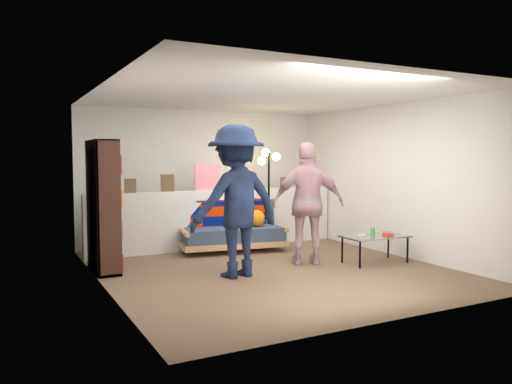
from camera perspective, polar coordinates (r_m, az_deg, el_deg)
ground at (r=7.07m, az=1.51°, el=-8.72°), size 5.00×5.00×0.00m
room_shell at (r=7.31m, az=-0.26°, el=4.90°), size 4.60×5.05×2.45m
half_wall_ledge at (r=8.58m, az=-4.33°, el=-3.09°), size 4.45×0.15×1.00m
ledge_decor at (r=8.42m, az=-5.72°, el=1.39°), size 2.97×0.02×0.45m
futon_sofa at (r=8.35m, az=-2.71°, el=-4.35°), size 1.83×1.07×0.74m
bookshelf at (r=7.10m, az=-17.08°, el=-2.02°), size 0.30×0.89×1.79m
coffee_table at (r=7.57m, az=13.48°, el=-5.08°), size 0.98×0.56×0.50m
floor_lamp at (r=8.63m, az=1.40°, el=1.70°), size 0.39×0.32×1.71m
person_left at (r=6.48m, az=-2.33°, el=-1.04°), size 1.36×0.90×1.98m
person_right at (r=7.26m, az=5.99°, el=-1.31°), size 1.13×0.82×1.78m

